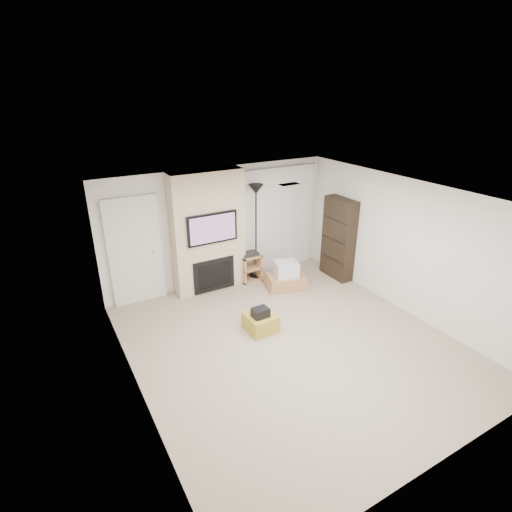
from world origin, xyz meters
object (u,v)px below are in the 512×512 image
box_stack (286,277)px  bookshelf (339,239)px  ottoman (261,322)px  floor_lamp (256,205)px  av_stand (250,266)px

box_stack → bookshelf: 1.46m
ottoman → bookshelf: bookshelf is taller
floor_lamp → ottoman: bearing=-117.5°
box_stack → floor_lamp: bearing=113.4°
av_stand → bookshelf: bearing=-23.4°
av_stand → bookshelf: 2.03m
av_stand → box_stack: (0.52, -0.66, -0.13)m
ottoman → av_stand: av_stand is taller
ottoman → box_stack: 1.74m
box_stack → bookshelf: bearing=-5.4°
ottoman → bookshelf: (2.58, 1.04, 0.75)m
ottoman → floor_lamp: (0.99, 1.89, 1.51)m
av_stand → box_stack: 0.84m
ottoman → bookshelf: bearing=21.9°
bookshelf → av_stand: bearing=156.6°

